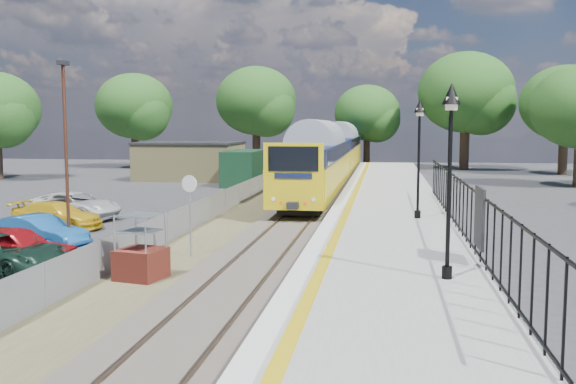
% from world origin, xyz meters
% --- Properties ---
extents(ground, '(120.00, 120.00, 0.00)m').
position_xyz_m(ground, '(0.00, 0.00, 0.00)').
color(ground, '#2D2D30').
rests_on(ground, ground).
extents(track_bed, '(5.90, 80.00, 0.29)m').
position_xyz_m(track_bed, '(-0.47, 9.67, 0.09)').
color(track_bed, '#473F38').
rests_on(track_bed, ground).
extents(platform, '(5.00, 70.00, 0.90)m').
position_xyz_m(platform, '(4.20, 8.00, 0.45)').
color(platform, gray).
rests_on(platform, ground).
extents(platform_edge, '(0.90, 70.00, 0.01)m').
position_xyz_m(platform_edge, '(2.14, 8.00, 0.90)').
color(platform_edge, silver).
rests_on(platform_edge, platform).
extents(victorian_lamp_south, '(0.44, 0.44, 4.60)m').
position_xyz_m(victorian_lamp_south, '(5.50, -4.00, 4.30)').
color(victorian_lamp_south, black).
rests_on(victorian_lamp_south, platform).
extents(victorian_lamp_north, '(0.44, 0.44, 4.60)m').
position_xyz_m(victorian_lamp_north, '(5.30, 6.00, 4.30)').
color(victorian_lamp_north, black).
rests_on(victorian_lamp_north, platform).
extents(palisade_fence, '(0.12, 26.00, 2.00)m').
position_xyz_m(palisade_fence, '(6.55, 2.24, 1.84)').
color(palisade_fence, black).
rests_on(palisade_fence, platform).
extents(wire_fence, '(0.06, 52.00, 1.20)m').
position_xyz_m(wire_fence, '(-4.20, 12.00, 0.60)').
color(wire_fence, '#999EA3').
rests_on(wire_fence, ground).
extents(outbuilding, '(10.80, 10.10, 3.12)m').
position_xyz_m(outbuilding, '(-10.91, 31.21, 1.52)').
color(outbuilding, tan).
rests_on(outbuilding, ground).
extents(tree_line, '(56.80, 43.80, 11.88)m').
position_xyz_m(tree_line, '(1.40, 42.00, 6.61)').
color(tree_line, '#332319').
rests_on(tree_line, ground).
extents(train, '(2.82, 40.83, 3.51)m').
position_xyz_m(train, '(0.00, 29.17, 2.34)').
color(train, gold).
rests_on(train, ground).
extents(brick_plinth, '(1.47, 1.47, 1.99)m').
position_xyz_m(brick_plinth, '(-2.98, -1.81, 0.95)').
color(brick_plinth, maroon).
rests_on(brick_plinth, ground).
extents(speed_sign, '(0.57, 0.16, 2.85)m').
position_xyz_m(speed_sign, '(-2.50, 1.45, 1.94)').
color(speed_sign, '#999EA3').
rests_on(speed_sign, ground).
extents(carpark_lamp, '(0.25, 0.50, 6.76)m').
position_xyz_m(carpark_lamp, '(-7.20, 2.01, 3.87)').
color(carpark_lamp, '#442316').
rests_on(carpark_lamp, ground).
extents(car_green, '(4.86, 3.43, 1.23)m').
position_xyz_m(car_green, '(-7.50, -1.34, 0.62)').
color(car_green, black).
rests_on(car_green, ground).
extents(car_red, '(4.11, 1.83, 1.37)m').
position_xyz_m(car_red, '(-7.54, -0.92, 0.69)').
color(car_red, '#A80F16').
rests_on(car_red, ground).
extents(car_blue, '(4.11, 2.32, 1.28)m').
position_xyz_m(car_blue, '(-8.38, 1.97, 0.64)').
color(car_blue, '#185193').
rests_on(car_blue, ground).
extents(car_yellow, '(4.31, 2.25, 1.19)m').
position_xyz_m(car_yellow, '(-10.10, 6.54, 0.60)').
color(car_yellow, gold).
rests_on(car_yellow, ground).
extents(car_white, '(5.06, 3.16, 1.31)m').
position_xyz_m(car_white, '(-10.78, 9.43, 0.65)').
color(car_white, silver).
rests_on(car_white, ground).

